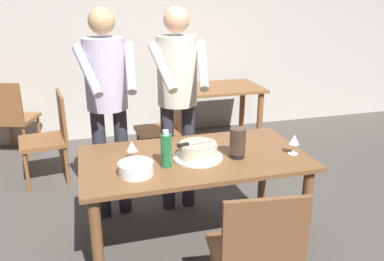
{
  "coord_description": "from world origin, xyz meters",
  "views": [
    {
      "loc": [
        -0.69,
        -2.41,
        1.84
      ],
      "look_at": [
        0.01,
        0.11,
        0.9
      ],
      "focal_mm": 36.89,
      "sensor_mm": 36.0,
      "label": 1
    }
  ],
  "objects_px": {
    "background_table": "(219,100)",
    "background_chair_3": "(11,116)",
    "wine_glass_near": "(294,140)",
    "cake_on_platter": "(198,151)",
    "background_chair_1": "(50,134)",
    "person_standing_beside": "(107,93)",
    "chair_near_side": "(256,254)",
    "cake_knife": "(188,144)",
    "wine_glass_far": "(132,147)",
    "main_dining_table": "(194,171)",
    "person_cutting_cake": "(178,89)",
    "water_bottle": "(166,150)",
    "plate_stack": "(136,168)",
    "hurricane_lamp": "(238,143)",
    "background_chair_2": "(165,125)"
  },
  "relations": [
    {
      "from": "cake_knife",
      "to": "wine_glass_near",
      "type": "distance_m",
      "value": 0.74
    },
    {
      "from": "background_table",
      "to": "background_chair_3",
      "type": "relative_size",
      "value": 1.11
    },
    {
      "from": "wine_glass_far",
      "to": "background_table",
      "type": "height_order",
      "value": "wine_glass_far"
    },
    {
      "from": "cake_knife",
      "to": "wine_glass_far",
      "type": "xyz_separation_m",
      "value": [
        -0.37,
        0.08,
        -0.01
      ]
    },
    {
      "from": "cake_knife",
      "to": "background_chair_2",
      "type": "relative_size",
      "value": 0.3
    },
    {
      "from": "wine_glass_near",
      "to": "water_bottle",
      "type": "relative_size",
      "value": 0.58
    },
    {
      "from": "wine_glass_far",
      "to": "wine_glass_near",
      "type": "bearing_deg",
      "value": -9.07
    },
    {
      "from": "water_bottle",
      "to": "hurricane_lamp",
      "type": "distance_m",
      "value": 0.5
    },
    {
      "from": "wine_glass_near",
      "to": "cake_on_platter",
      "type": "bearing_deg",
      "value": 171.06
    },
    {
      "from": "plate_stack",
      "to": "cake_on_platter",
      "type": "bearing_deg",
      "value": 17.17
    },
    {
      "from": "cake_knife",
      "to": "background_chair_2",
      "type": "distance_m",
      "value": 1.56
    },
    {
      "from": "wine_glass_near",
      "to": "background_chair_2",
      "type": "relative_size",
      "value": 0.16
    },
    {
      "from": "background_chair_3",
      "to": "chair_near_side",
      "type": "bearing_deg",
      "value": -61.42
    },
    {
      "from": "wine_glass_near",
      "to": "background_chair_3",
      "type": "bearing_deg",
      "value": 132.82
    },
    {
      "from": "hurricane_lamp",
      "to": "background_chair_1",
      "type": "height_order",
      "value": "hurricane_lamp"
    },
    {
      "from": "cake_on_platter",
      "to": "background_table",
      "type": "distance_m",
      "value": 2.19
    },
    {
      "from": "water_bottle",
      "to": "background_table",
      "type": "xyz_separation_m",
      "value": [
        1.09,
        2.08,
        -0.29
      ]
    },
    {
      "from": "background_chair_1",
      "to": "background_chair_2",
      "type": "xyz_separation_m",
      "value": [
        1.15,
        -0.02,
        0.0
      ]
    },
    {
      "from": "background_table",
      "to": "main_dining_table",
      "type": "bearing_deg",
      "value": -113.86
    },
    {
      "from": "cake_knife",
      "to": "water_bottle",
      "type": "height_order",
      "value": "water_bottle"
    },
    {
      "from": "wine_glass_near",
      "to": "background_chair_3",
      "type": "height_order",
      "value": "background_chair_3"
    },
    {
      "from": "person_cutting_cake",
      "to": "background_chair_1",
      "type": "distance_m",
      "value": 1.5
    },
    {
      "from": "plate_stack",
      "to": "person_cutting_cake",
      "type": "distance_m",
      "value": 0.97
    },
    {
      "from": "main_dining_table",
      "to": "wine_glass_far",
      "type": "xyz_separation_m",
      "value": [
        -0.42,
        0.03,
        0.22
      ]
    },
    {
      "from": "cake_on_platter",
      "to": "water_bottle",
      "type": "height_order",
      "value": "water_bottle"
    },
    {
      "from": "plate_stack",
      "to": "background_chair_1",
      "type": "relative_size",
      "value": 0.24
    },
    {
      "from": "plate_stack",
      "to": "background_chair_2",
      "type": "relative_size",
      "value": 0.24
    },
    {
      "from": "person_standing_beside",
      "to": "background_table",
      "type": "xyz_separation_m",
      "value": [
        1.39,
        1.31,
        -0.5
      ]
    },
    {
      "from": "cake_on_platter",
      "to": "background_chair_1",
      "type": "height_order",
      "value": "background_chair_1"
    },
    {
      "from": "wine_glass_near",
      "to": "chair_near_side",
      "type": "xyz_separation_m",
      "value": [
        -0.56,
        -0.65,
        -0.36
      ]
    },
    {
      "from": "main_dining_table",
      "to": "person_cutting_cake",
      "type": "relative_size",
      "value": 0.9
    },
    {
      "from": "background_table",
      "to": "background_chair_3",
      "type": "height_order",
      "value": "background_chair_3"
    },
    {
      "from": "wine_glass_far",
      "to": "chair_near_side",
      "type": "bearing_deg",
      "value": -56.48
    },
    {
      "from": "plate_stack",
      "to": "person_cutting_cake",
      "type": "height_order",
      "value": "person_cutting_cake"
    },
    {
      "from": "hurricane_lamp",
      "to": "cake_knife",
      "type": "bearing_deg",
      "value": 172.27
    },
    {
      "from": "main_dining_table",
      "to": "plate_stack",
      "type": "relative_size",
      "value": 7.05
    },
    {
      "from": "wine_glass_near",
      "to": "wine_glass_far",
      "type": "height_order",
      "value": "same"
    },
    {
      "from": "person_standing_beside",
      "to": "wine_glass_near",
      "type": "bearing_deg",
      "value": -33.49
    },
    {
      "from": "main_dining_table",
      "to": "background_table",
      "type": "relative_size",
      "value": 1.55
    },
    {
      "from": "background_table",
      "to": "background_chair_2",
      "type": "xyz_separation_m",
      "value": [
        -0.78,
        -0.51,
        -0.09
      ]
    },
    {
      "from": "water_bottle",
      "to": "background_chair_1",
      "type": "xyz_separation_m",
      "value": [
        -0.84,
        1.59,
        -0.37
      ]
    },
    {
      "from": "wine_glass_near",
      "to": "chair_near_side",
      "type": "height_order",
      "value": "chair_near_side"
    },
    {
      "from": "person_standing_beside",
      "to": "hurricane_lamp",
      "type": "bearing_deg",
      "value": -43.02
    },
    {
      "from": "wine_glass_near",
      "to": "person_standing_beside",
      "type": "distance_m",
      "value": 1.46
    },
    {
      "from": "plate_stack",
      "to": "hurricane_lamp",
      "type": "height_order",
      "value": "hurricane_lamp"
    },
    {
      "from": "water_bottle",
      "to": "person_standing_beside",
      "type": "distance_m",
      "value": 0.85
    },
    {
      "from": "chair_near_side",
      "to": "person_standing_beside",
      "type": "bearing_deg",
      "value": 114.13
    },
    {
      "from": "cake_on_platter",
      "to": "hurricane_lamp",
      "type": "bearing_deg",
      "value": -12.2
    },
    {
      "from": "cake_knife",
      "to": "background_chair_2",
      "type": "xyz_separation_m",
      "value": [
        0.15,
        1.5,
        -0.37
      ]
    },
    {
      "from": "background_chair_1",
      "to": "background_chair_2",
      "type": "distance_m",
      "value": 1.15
    }
  ]
}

